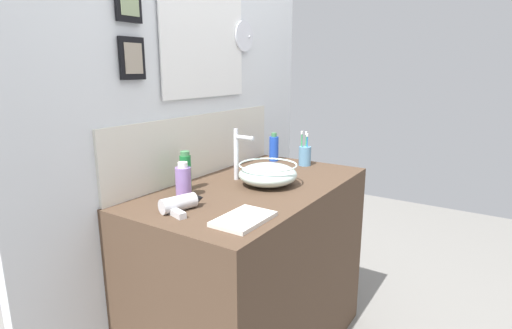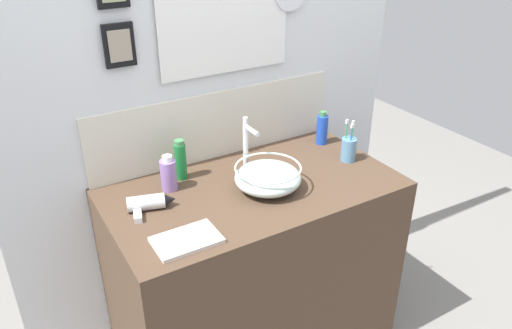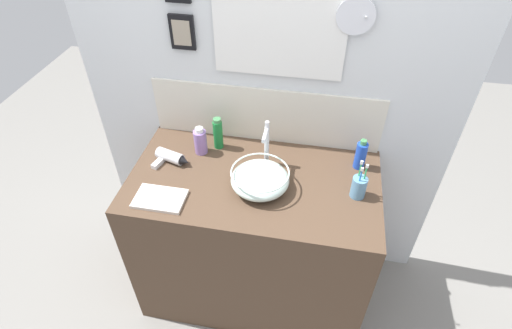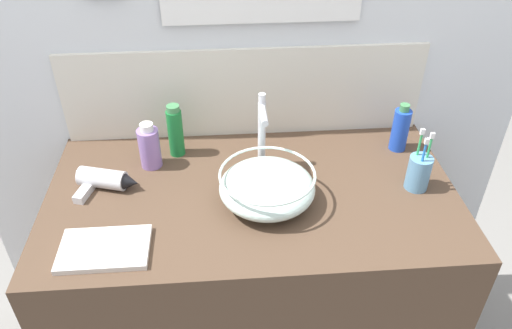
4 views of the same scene
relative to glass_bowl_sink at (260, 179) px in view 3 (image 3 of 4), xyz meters
name	(u,v)px [view 3 (image 3 of 4)]	position (x,y,z in m)	size (l,w,h in m)	color
ground_plane	(254,283)	(-0.04, 0.05, -0.97)	(6.00, 6.00, 0.00)	gray
vanity_counter	(254,238)	(-0.04, 0.05, -0.51)	(1.23, 0.67, 0.92)	#4C3828
back_panel	(267,97)	(-0.04, 0.41, 0.20)	(1.95, 0.10, 2.32)	silver
glass_bowl_sink	(260,179)	(0.00, 0.00, 0.00)	(0.28, 0.28, 0.10)	silver
faucet	(266,142)	(0.00, 0.17, 0.09)	(0.02, 0.11, 0.26)	silver
hair_drier	(171,158)	(-0.48, 0.10, -0.03)	(0.19, 0.13, 0.06)	silver
toothbrush_cup	(359,187)	(0.46, 0.03, 0.00)	(0.07, 0.07, 0.20)	#598CB2
lotion_bottle	(361,155)	(0.46, 0.24, 0.02)	(0.06, 0.06, 0.17)	blue
shampoo_bottle	(200,141)	(-0.35, 0.21, 0.02)	(0.07, 0.07, 0.15)	#8C6BB2
soap_dispenser	(218,134)	(-0.27, 0.27, 0.03)	(0.05, 0.05, 0.18)	#197233
hand_towel	(160,199)	(-0.44, -0.17, -0.05)	(0.23, 0.15, 0.02)	silver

